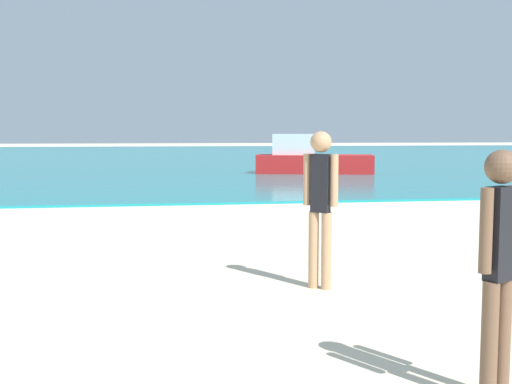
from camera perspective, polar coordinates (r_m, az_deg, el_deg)
water at (r=44.34m, az=-8.04°, el=3.23°), size 160.00×60.00×0.06m
person_standing at (r=4.10m, az=21.00°, el=-5.77°), size 0.32×0.21×1.55m
person_distant at (r=6.66m, az=5.82°, el=-0.71°), size 0.33×0.26×1.66m
boat_near at (r=24.86m, az=4.86°, el=2.92°), size 4.72×2.43×1.53m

